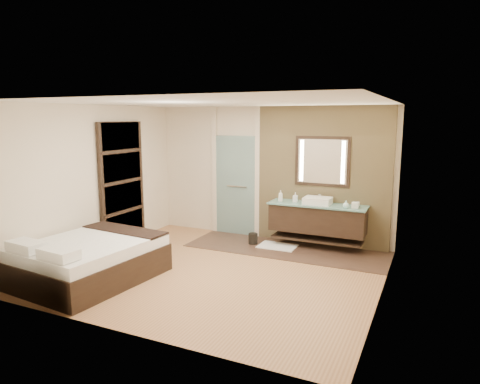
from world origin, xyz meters
The scene contains 15 objects.
floor centered at (0.00, 0.00, 0.00)m, with size 5.00×5.00×0.00m, color #95623E.
tile_strip centered at (0.60, 1.60, 0.01)m, with size 3.80×1.30×0.01m, color #3B2820.
stone_wall centered at (1.10, 2.21, 1.35)m, with size 2.60×0.08×2.70m, color tan.
vanity centered at (1.10, 1.92, 0.58)m, with size 1.85×0.55×0.88m.
mirror_unit centered at (1.10, 2.16, 1.65)m, with size 1.06×0.04×0.96m.
frosted_door centered at (-0.75, 2.20, 1.14)m, with size 1.10×0.12×2.70m.
shoji_partition centered at (-2.43, 0.60, 1.21)m, with size 0.06×1.20×2.40m.
bed centered at (-1.65, -1.15, 0.32)m, with size 1.76×2.12×0.76m.
bath_mat centered at (0.40, 1.66, 0.02)m, with size 0.72×0.50×0.02m, color white.
waste_bin centered at (-0.10, 1.63, 0.11)m, with size 0.18×0.18×0.23m, color black.
tissue_box centered at (1.81, 1.84, 0.92)m, with size 0.12×0.12×0.10m, color silver.
soap_bottle_a centered at (0.38, 1.86, 0.98)m, with size 0.09×0.09×0.22m, color silver.
soap_bottle_b centered at (0.65, 1.93, 0.96)m, with size 0.08×0.09×0.19m, color #B2B2B2.
soap_bottle_c centered at (1.66, 1.77, 0.93)m, with size 0.11×0.11×0.14m, color #BFF0EF.
cup centered at (1.81, 1.91, 0.92)m, with size 0.13×0.13×0.10m, color silver.
Camera 1 is at (3.08, -5.88, 2.47)m, focal length 32.00 mm.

